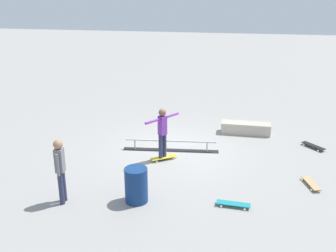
{
  "coord_description": "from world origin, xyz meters",
  "views": [
    {
      "loc": [
        -1.71,
        11.26,
        5.02
      ],
      "look_at": [
        0.09,
        0.5,
        1.0
      ],
      "focal_mm": 42.35,
      "sensor_mm": 36.0,
      "label": 1
    }
  ],
  "objects_px": {
    "skateboard_main": "(164,158)",
    "skater_main": "(162,131)",
    "trash_bin": "(136,185)",
    "loose_skateboard_black": "(313,146)",
    "bystander_grey_shirt": "(60,168)",
    "loose_skateboard_teal": "(233,204)",
    "skate_ledge": "(246,128)",
    "grind_rail": "(171,146)",
    "loose_skateboard_natural": "(311,183)"
  },
  "relations": [
    {
      "from": "skateboard_main",
      "to": "skater_main",
      "type": "bearing_deg",
      "value": -33.58
    },
    {
      "from": "trash_bin",
      "to": "loose_skateboard_black",
      "type": "bearing_deg",
      "value": -139.57
    },
    {
      "from": "bystander_grey_shirt",
      "to": "loose_skateboard_black",
      "type": "distance_m",
      "value": 7.9
    },
    {
      "from": "loose_skateboard_teal",
      "to": "skate_ledge",
      "type": "bearing_deg",
      "value": -89.62
    },
    {
      "from": "grind_rail",
      "to": "trash_bin",
      "type": "bearing_deg",
      "value": 79.3
    },
    {
      "from": "skater_main",
      "to": "bystander_grey_shirt",
      "type": "height_order",
      "value": "bystander_grey_shirt"
    },
    {
      "from": "skateboard_main",
      "to": "bystander_grey_shirt",
      "type": "relative_size",
      "value": 0.48
    },
    {
      "from": "skate_ledge",
      "to": "loose_skateboard_teal",
      "type": "relative_size",
      "value": 2.06
    },
    {
      "from": "skateboard_main",
      "to": "trash_bin",
      "type": "xyz_separation_m",
      "value": [
        0.24,
        2.41,
        0.36
      ]
    },
    {
      "from": "skateboard_main",
      "to": "bystander_grey_shirt",
      "type": "bearing_deg",
      "value": 20.71
    },
    {
      "from": "grind_rail",
      "to": "skate_ledge",
      "type": "relative_size",
      "value": 1.79
    },
    {
      "from": "skateboard_main",
      "to": "loose_skateboard_black",
      "type": "relative_size",
      "value": 1.07
    },
    {
      "from": "loose_skateboard_black",
      "to": "skateboard_main",
      "type": "bearing_deg",
      "value": -112.69
    },
    {
      "from": "trash_bin",
      "to": "skate_ledge",
      "type": "bearing_deg",
      "value": -118.0
    },
    {
      "from": "skate_ledge",
      "to": "trash_bin",
      "type": "relative_size",
      "value": 1.94
    },
    {
      "from": "loose_skateboard_black",
      "to": "trash_bin",
      "type": "relative_size",
      "value": 0.83
    },
    {
      "from": "grind_rail",
      "to": "loose_skateboard_black",
      "type": "relative_size",
      "value": 4.15
    },
    {
      "from": "skate_ledge",
      "to": "skateboard_main",
      "type": "xyz_separation_m",
      "value": [
        2.43,
        2.6,
        -0.12
      ]
    },
    {
      "from": "skater_main",
      "to": "trash_bin",
      "type": "relative_size",
      "value": 1.84
    },
    {
      "from": "skateboard_main",
      "to": "loose_skateboard_teal",
      "type": "xyz_separation_m",
      "value": [
        -2.07,
        2.29,
        0.0
      ]
    },
    {
      "from": "grind_rail",
      "to": "loose_skateboard_natural",
      "type": "bearing_deg",
      "value": 152.86
    },
    {
      "from": "loose_skateboard_natural",
      "to": "loose_skateboard_black",
      "type": "bearing_deg",
      "value": 153.52
    },
    {
      "from": "skate_ledge",
      "to": "loose_skateboard_teal",
      "type": "bearing_deg",
      "value": 85.82
    },
    {
      "from": "bystander_grey_shirt",
      "to": "trash_bin",
      "type": "relative_size",
      "value": 1.86
    },
    {
      "from": "trash_bin",
      "to": "skateboard_main",
      "type": "bearing_deg",
      "value": -95.64
    },
    {
      "from": "loose_skateboard_black",
      "to": "loose_skateboard_natural",
      "type": "xyz_separation_m",
      "value": [
        0.49,
        2.58,
        0.0
      ]
    },
    {
      "from": "grind_rail",
      "to": "skater_main",
      "type": "relative_size",
      "value": 1.88
    },
    {
      "from": "grind_rail",
      "to": "skate_ledge",
      "type": "distance_m",
      "value": 3.0
    },
    {
      "from": "skater_main",
      "to": "trash_bin",
      "type": "xyz_separation_m",
      "value": [
        0.2,
        2.41,
        -0.49
      ]
    },
    {
      "from": "skate_ledge",
      "to": "skater_main",
      "type": "relative_size",
      "value": 1.05
    },
    {
      "from": "skater_main",
      "to": "grind_rail",
      "type": "bearing_deg",
      "value": -153.93
    },
    {
      "from": "bystander_grey_shirt",
      "to": "loose_skateboard_black",
      "type": "height_order",
      "value": "bystander_grey_shirt"
    },
    {
      "from": "skater_main",
      "to": "skate_ledge",
      "type": "bearing_deg",
      "value": 172.68
    },
    {
      "from": "bystander_grey_shirt",
      "to": "loose_skateboard_teal",
      "type": "height_order",
      "value": "bystander_grey_shirt"
    },
    {
      "from": "grind_rail",
      "to": "loose_skateboard_natural",
      "type": "xyz_separation_m",
      "value": [
        -3.96,
        1.64,
        -0.08
      ]
    },
    {
      "from": "skate_ledge",
      "to": "skater_main",
      "type": "height_order",
      "value": "skater_main"
    },
    {
      "from": "trash_bin",
      "to": "loose_skateboard_teal",
      "type": "bearing_deg",
      "value": -176.82
    },
    {
      "from": "skateboard_main",
      "to": "loose_skateboard_natural",
      "type": "distance_m",
      "value": 4.15
    },
    {
      "from": "bystander_grey_shirt",
      "to": "loose_skateboard_natural",
      "type": "distance_m",
      "value": 6.34
    },
    {
      "from": "bystander_grey_shirt",
      "to": "loose_skateboard_teal",
      "type": "relative_size",
      "value": 1.99
    },
    {
      "from": "grind_rail",
      "to": "bystander_grey_shirt",
      "type": "xyz_separation_m",
      "value": [
        2.05,
        3.47,
        0.76
      ]
    },
    {
      "from": "skater_main",
      "to": "loose_skateboard_teal",
      "type": "relative_size",
      "value": 1.96
    },
    {
      "from": "skater_main",
      "to": "loose_skateboard_natural",
      "type": "bearing_deg",
      "value": 113.47
    },
    {
      "from": "skater_main",
      "to": "bystander_grey_shirt",
      "type": "distance_m",
      "value": 3.36
    },
    {
      "from": "grind_rail",
      "to": "bystander_grey_shirt",
      "type": "height_order",
      "value": "bystander_grey_shirt"
    },
    {
      "from": "loose_skateboard_black",
      "to": "loose_skateboard_natural",
      "type": "relative_size",
      "value": 0.88
    },
    {
      "from": "grind_rail",
      "to": "skate_ledge",
      "type": "bearing_deg",
      "value": -145.83
    },
    {
      "from": "loose_skateboard_black",
      "to": "loose_skateboard_teal",
      "type": "height_order",
      "value": "same"
    },
    {
      "from": "skateboard_main",
      "to": "bystander_grey_shirt",
      "type": "distance_m",
      "value": 3.48
    },
    {
      "from": "skater_main",
      "to": "loose_skateboard_black",
      "type": "height_order",
      "value": "skater_main"
    }
  ]
}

